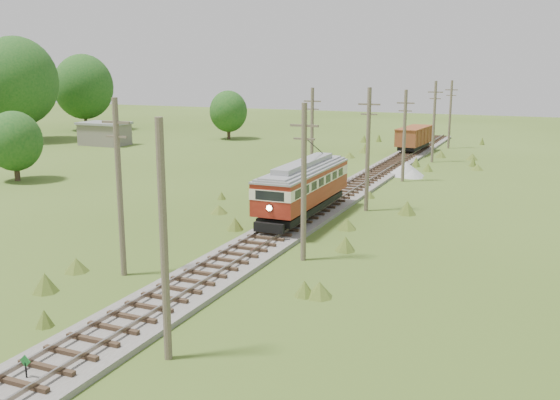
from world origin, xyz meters
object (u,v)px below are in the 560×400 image
at_px(gondola, 414,137).
at_px(gravel_pile, 407,169).
at_px(switch_marker, 26,367).
at_px(streetcar, 304,184).

xyz_separation_m(gondola, gravel_pile, (2.71, -16.28, -1.37)).
bearing_deg(switch_marker, gondola, 89.82).
height_order(streetcar, gondola, streetcar).
distance_m(switch_marker, gravel_pile, 45.84).
height_order(switch_marker, streetcar, streetcar).
bearing_deg(switch_marker, streetcar, 89.54).
height_order(switch_marker, gondola, gondola).
bearing_deg(streetcar, switch_marker, -91.27).
relative_size(streetcar, gondola, 1.47).
xyz_separation_m(streetcar, gondola, (-0.00, 37.06, -0.56)).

